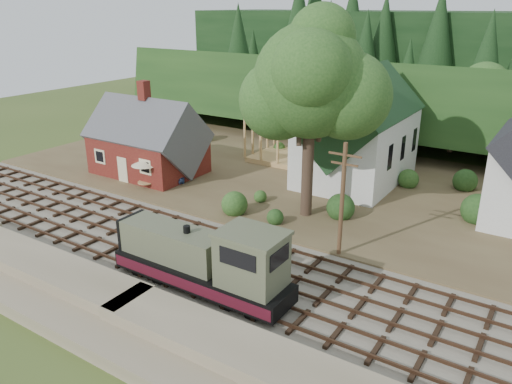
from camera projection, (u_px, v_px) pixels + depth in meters
The scene contains 16 objects.
ground at pixel (209, 261), 33.10m from camera, with size 140.00×140.00×0.00m, color #384C1E.
embankment at pixel (110, 326), 26.43m from camera, with size 64.00×5.00×1.60m, color #7F7259.
railroad_bed at pixel (209, 260), 33.07m from camera, with size 64.00×11.00×0.16m, color #726B5B.
village_flat at pixel (326, 183), 47.17m from camera, with size 64.00×26.00×0.30m, color brown.
hillside at pixel (405, 133), 66.05m from camera, with size 70.00×28.00×8.00m, color #1E3F19.
ridge at pixel (436, 112), 78.60m from camera, with size 80.00×20.00×12.00m, color black.
depot at pixel (148, 144), 48.75m from camera, with size 10.80×7.41×9.00m.
church at pixel (357, 130), 45.69m from camera, with size 8.40×15.17×13.00m.
timber_frame at pixel (292, 134), 52.26m from camera, with size 8.20×6.20×6.99m.
lattice_tower at pixel (321, 62), 54.58m from camera, with size 3.20×3.20×12.12m.
big_tree at pixel (313, 89), 36.30m from camera, with size 10.90×8.40×14.70m.
telegraph_pole_near at pixel (342, 199), 32.11m from camera, with size 2.20×0.28×8.00m.
locomotive at pixel (206, 262), 28.87m from camera, with size 11.35×2.84×4.56m.
car_blue at pixel (181, 174), 47.41m from camera, with size 1.32×3.28×1.12m, color #526FB1.
car_green at pixel (120, 155), 53.00m from camera, with size 1.33×3.83×1.26m, color #7FA773.
patio_set at pixel (145, 164), 44.87m from camera, with size 2.38×2.38×2.65m.
Camera 1 is at (18.62, -22.89, 16.01)m, focal length 35.00 mm.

